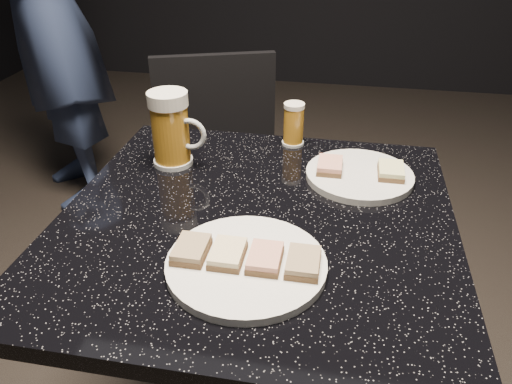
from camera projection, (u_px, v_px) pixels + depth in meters
plate_large at (246, 264)px, 0.76m from camera, size 0.25×0.25×0.01m
plate_small at (359, 175)px, 1.01m from camera, size 0.22×0.22×0.01m
patron at (44, 5)px, 1.99m from camera, size 0.73×0.75×1.73m
table at (256, 315)px, 1.02m from camera, size 0.70×0.70×0.75m
beer_mug at (171, 129)px, 1.03m from camera, size 0.12×0.08×0.16m
beer_tumbler at (294, 124)px, 1.12m from camera, size 0.05×0.05×0.10m
chair at (221, 181)px, 1.52m from camera, size 0.47×0.47×0.85m
canapes_on_plate_large at (246, 256)px, 0.76m from camera, size 0.22×0.07×0.02m
canapes_on_plate_small at (360, 168)px, 1.00m from camera, size 0.17×0.07×0.02m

